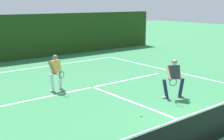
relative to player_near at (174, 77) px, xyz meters
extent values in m
plane|color=#337A49|center=(-1.59, -3.15, -0.83)|extent=(80.00, 80.00, 0.00)
cube|color=white|center=(-1.59, 8.53, -0.83)|extent=(10.33, 0.10, 0.01)
cube|color=white|center=(-1.59, 3.19, -0.83)|extent=(8.42, 0.10, 0.01)
cube|color=white|center=(-1.59, 0.05, -0.83)|extent=(0.10, 6.40, 0.01)
cylinder|color=#1E234C|center=(0.29, -0.14, -0.45)|extent=(0.27, 0.23, 0.77)
cylinder|color=#1E234C|center=(-0.27, 0.16, -0.45)|extent=(0.32, 0.25, 0.78)
ellipsoid|color=white|center=(0.29, -0.14, -0.79)|extent=(0.28, 0.22, 0.09)
ellipsoid|color=white|center=(-0.27, 0.16, -0.79)|extent=(0.28, 0.22, 0.09)
cube|color=#2D3338|center=(0.01, 0.01, 0.20)|extent=(0.49, 0.45, 0.56)
cylinder|color=tan|center=(0.21, -0.09, 0.18)|extent=(0.21, 0.17, 0.59)
cylinder|color=tan|center=(-0.18, 0.11, 0.18)|extent=(0.29, 0.44, 0.50)
sphere|color=tan|center=(0.01, 0.01, 0.59)|extent=(0.20, 0.20, 0.20)
cylinder|color=#19478C|center=(0.01, 0.01, 0.62)|extent=(0.30, 0.30, 0.04)
cylinder|color=black|center=(-0.34, -0.09, -0.03)|extent=(0.15, 0.24, 0.03)
torus|color=black|center=(-0.50, -0.39, -0.03)|extent=(0.27, 0.16, 0.29)
cylinder|color=silver|center=(-2.84, 3.83, -0.45)|extent=(0.22, 0.19, 0.77)
cylinder|color=silver|center=(-3.29, 3.69, -0.45)|extent=(0.24, 0.19, 0.77)
ellipsoid|color=white|center=(-2.84, 3.83, -0.79)|extent=(0.28, 0.18, 0.09)
ellipsoid|color=white|center=(-3.29, 3.69, -0.79)|extent=(0.28, 0.18, 0.09)
cube|color=#E5B24C|center=(-3.07, 3.76, 0.20)|extent=(0.45, 0.36, 0.55)
cylinder|color=#9E704C|center=(-2.86, 3.83, 0.18)|extent=(0.20, 0.14, 0.59)
cylinder|color=#9E704C|center=(-3.28, 3.70, 0.18)|extent=(0.21, 0.43, 0.53)
sphere|color=#9E704C|center=(-3.07, 3.76, 0.59)|extent=(0.20, 0.20, 0.20)
cylinder|color=#19478C|center=(-3.07, 3.76, 0.62)|extent=(0.28, 0.28, 0.04)
cylinder|color=black|center=(-3.25, 3.44, -0.03)|extent=(0.11, 0.26, 0.03)
torus|color=black|center=(-3.15, 3.12, -0.03)|extent=(0.29, 0.11, 0.29)
sphere|color=#D1E033|center=(-2.34, -0.65, -0.80)|extent=(0.07, 0.07, 0.07)
cube|color=#1E3D14|center=(-1.59, 11.40, 0.63)|extent=(22.61, 0.12, 2.92)
camera|label=1|loc=(-8.76, -7.22, 2.80)|focal=47.73mm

